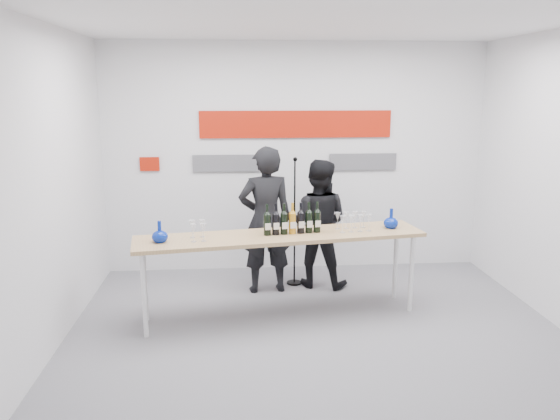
{
  "coord_description": "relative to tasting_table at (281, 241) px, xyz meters",
  "views": [
    {
      "loc": [
        -0.78,
        -5.14,
        2.41
      ],
      "look_at": [
        -0.33,
        0.46,
        1.15
      ],
      "focal_mm": 35.0,
      "sensor_mm": 36.0,
      "label": 1
    }
  ],
  "objects": [
    {
      "name": "tasting_table",
      "position": [
        0.0,
        0.0,
        0.0
      ],
      "size": [
        3.09,
        1.05,
        0.91
      ],
      "rotation": [
        0.0,
        0.0,
        0.15
      ],
      "color": "tan",
      "rests_on": "ground"
    },
    {
      "name": "wine_bottles",
      "position": [
        0.12,
        0.02,
        0.23
      ],
      "size": [
        0.62,
        0.17,
        0.33
      ],
      "rotation": [
        0.0,
        0.0,
        0.15
      ],
      "color": "black",
      "rests_on": "tasting_table"
    },
    {
      "name": "ground",
      "position": [
        0.33,
        -0.36,
        -0.84
      ],
      "size": [
        5.0,
        5.0,
        0.0
      ],
      "primitive_type": "plane",
      "color": "slate",
      "rests_on": "ground"
    },
    {
      "name": "mic_stand",
      "position": [
        0.25,
        0.97,
        -0.35
      ],
      "size": [
        0.19,
        0.19,
        1.6
      ],
      "rotation": [
        0.0,
        0.0,
        -0.35
      ],
      "color": "black",
      "rests_on": "ground"
    },
    {
      "name": "back_wall",
      "position": [
        0.33,
        1.64,
        0.66
      ],
      "size": [
        5.0,
        0.04,
        3.0
      ],
      "primitive_type": "cube",
      "color": "silver",
      "rests_on": "ground"
    },
    {
      "name": "glasses_right",
      "position": [
        0.79,
        0.12,
        0.16
      ],
      "size": [
        0.38,
        0.27,
        0.18
      ],
      "color": "silver",
      "rests_on": "tasting_table"
    },
    {
      "name": "glasses_left",
      "position": [
        -0.85,
        -0.13,
        0.16
      ],
      "size": [
        0.19,
        0.24,
        0.18
      ],
      "color": "silver",
      "rests_on": "tasting_table"
    },
    {
      "name": "decanter_left",
      "position": [
        -1.22,
        -0.19,
        0.18
      ],
      "size": [
        0.16,
        0.16,
        0.21
      ],
      "primitive_type": null,
      "color": "navy",
      "rests_on": "tasting_table"
    },
    {
      "name": "decanter_right",
      "position": [
        1.23,
        0.18,
        0.18
      ],
      "size": [
        0.16,
        0.16,
        0.21
      ],
      "primitive_type": null,
      "color": "navy",
      "rests_on": "tasting_table"
    },
    {
      "name": "signage",
      "position": [
        0.27,
        1.61,
        0.96
      ],
      "size": [
        3.38,
        0.02,
        0.79
      ],
      "color": "#AA1807",
      "rests_on": "back_wall"
    },
    {
      "name": "presenter_right",
      "position": [
        0.53,
        0.92,
        -0.05
      ],
      "size": [
        0.92,
        0.82,
        1.58
      ],
      "primitive_type": "imported",
      "rotation": [
        0.0,
        0.0,
        2.79
      ],
      "color": "black",
      "rests_on": "ground"
    },
    {
      "name": "presenter_left",
      "position": [
        -0.12,
        0.76,
        0.04
      ],
      "size": [
        0.69,
        0.5,
        1.76
      ],
      "primitive_type": "imported",
      "rotation": [
        0.0,
        0.0,
        3.27
      ],
      "color": "black",
      "rests_on": "ground"
    }
  ]
}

